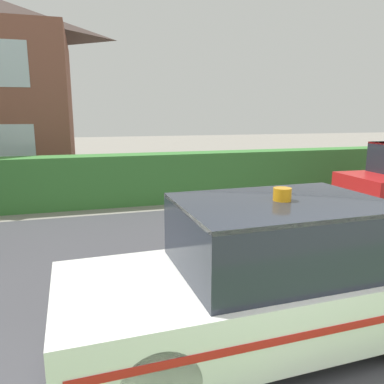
# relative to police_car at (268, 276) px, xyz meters

# --- Properties ---
(road_strip) EXTENTS (28.00, 6.81, 0.01)m
(road_strip) POSITION_rel_police_car_xyz_m (0.17, 2.24, -0.72)
(road_strip) COLOR #424247
(road_strip) RESTS_ON ground
(garden_hedge) EXTENTS (15.42, 0.78, 1.33)m
(garden_hedge) POSITION_rel_police_car_xyz_m (-0.06, 6.66, -0.06)
(garden_hedge) COLOR #3D7F38
(garden_hedge) RESTS_ON ground
(police_car) EXTENTS (4.14, 1.76, 1.63)m
(police_car) POSITION_rel_police_car_xyz_m (0.00, 0.00, 0.00)
(police_car) COLOR black
(police_car) RESTS_ON road_strip
(wheelie_bin) EXTENTS (0.70, 0.69, 1.15)m
(wheelie_bin) POSITION_rel_police_car_xyz_m (3.97, 6.67, -0.14)
(wheelie_bin) COLOR #474C8C
(wheelie_bin) RESTS_ON ground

